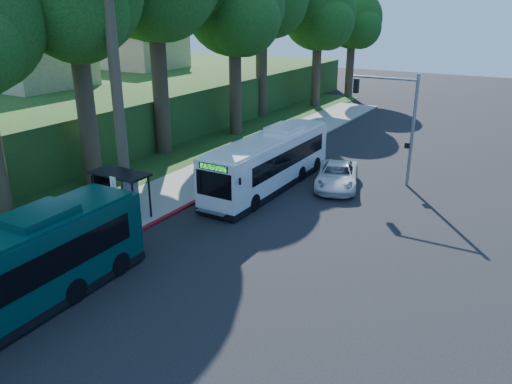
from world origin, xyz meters
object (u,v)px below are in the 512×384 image
Objects in this scene: white_bus at (270,160)px; pickup at (337,176)px; teal_bus at (0,278)px; bus_shelter at (119,184)px.

pickup is (3.65, 2.12, -0.99)m from white_bus.
teal_bus is at bearing -121.64° from pickup.
bus_shelter reaches higher than pickup.
bus_shelter is 9.41m from white_bus.
bus_shelter is at bearing 108.71° from teal_bus.
white_bus is 2.22× the size of pickup.
bus_shelter is 9.90m from teal_bus.
pickup is at bearing 74.14° from teal_bus.
pickup is at bearing 30.27° from white_bus.
teal_bus reaches higher than pickup.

